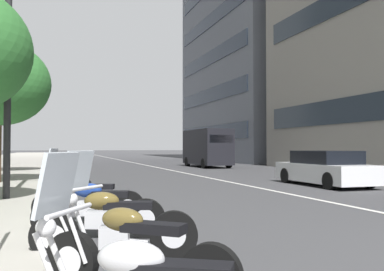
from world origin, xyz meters
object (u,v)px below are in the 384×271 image
delivery_van_ahead (207,147)px  car_far_down_avenue (325,169)px  motorcycle_nearest_camera (113,228)px  street_lamp_with_banners (23,16)px  motorcycle_under_tarp (133,253)px  street_tree_near_plaza_corner (6,90)px  motorcycle_far_end_row (97,212)px  motorcycle_mid_row (86,201)px

delivery_van_ahead → car_far_down_avenue: bearing=175.6°
motorcycle_nearest_camera → street_lamp_with_banners: size_ratio=0.27×
motorcycle_under_tarp → motorcycle_nearest_camera: size_ratio=0.81×
motorcycle_nearest_camera → street_tree_near_plaza_corner: (19.15, 3.32, 4.19)m
car_far_down_avenue → motorcycle_under_tarp: bearing=137.1°
motorcycle_far_end_row → car_far_down_avenue: 11.64m
delivery_van_ahead → street_lamp_with_banners: 21.34m
motorcycle_far_end_row → street_tree_near_plaza_corner: street_tree_near_plaza_corner is taller
delivery_van_ahead → street_lamp_with_banners: bearing=144.8°
delivery_van_ahead → street_lamp_with_banners: (-17.54, 11.63, 3.52)m
street_lamp_with_banners → street_tree_near_plaza_corner: street_lamp_with_banners is taller
car_far_down_avenue → delivery_van_ahead: bearing=-2.3°
car_far_down_avenue → street_tree_near_plaza_corner: bearing=50.0°
street_lamp_with_banners → motorcycle_under_tarp: bearing=-168.3°
street_tree_near_plaza_corner → car_far_down_avenue: bearing=-130.5°
motorcycle_far_end_row → car_far_down_avenue: size_ratio=0.48×
motorcycle_far_end_row → street_lamp_with_banners: street_lamp_with_banners is taller
car_far_down_avenue → street_lamp_with_banners: street_lamp_with_banners is taller
motorcycle_under_tarp → motorcycle_nearest_camera: (1.44, 0.02, -0.01)m
motorcycle_nearest_camera → delivery_van_ahead: bearing=-97.5°
street_tree_near_plaza_corner → motorcycle_under_tarp: bearing=-170.8°
delivery_van_ahead → street_tree_near_plaza_corner: size_ratio=0.89×
motorcycle_under_tarp → motorcycle_mid_row: motorcycle_mid_row is taller
delivery_van_ahead → street_tree_near_plaza_corner: bearing=107.9°
motorcycle_nearest_camera → street_lamp_with_banners: (6.35, 1.59, 4.59)m
motorcycle_far_end_row → motorcycle_mid_row: size_ratio=1.00×
motorcycle_far_end_row → motorcycle_mid_row: (1.42, 0.08, 0.02)m
motorcycle_under_tarp → street_tree_near_plaza_corner: bearing=-41.8°
motorcycle_nearest_camera → motorcycle_far_end_row: (1.46, 0.08, 0.00)m
car_far_down_avenue → street_tree_near_plaza_corner: size_ratio=0.75×
delivery_van_ahead → motorcycle_nearest_camera: bearing=155.6°
motorcycle_nearest_camera → delivery_van_ahead: 25.94m
motorcycle_mid_row → street_lamp_with_banners: bearing=-49.6°
motorcycle_far_end_row → car_far_down_avenue: car_far_down_avenue is taller
motorcycle_under_tarp → street_tree_near_plaza_corner: size_ratio=0.29×
motorcycle_nearest_camera → motorcycle_far_end_row: 1.46m
motorcycle_under_tarp → motorcycle_mid_row: (4.32, 0.17, 0.01)m
motorcycle_under_tarp → motorcycle_mid_row: bearing=-48.7°
motorcycle_far_end_row → motorcycle_under_tarp: bearing=110.5°
motorcycle_far_end_row → car_far_down_avenue: bearing=-125.0°
motorcycle_mid_row → street_tree_near_plaza_corner: street_tree_near_plaza_corner is taller
delivery_van_ahead → street_tree_near_plaza_corner: (-4.75, 13.35, 3.12)m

